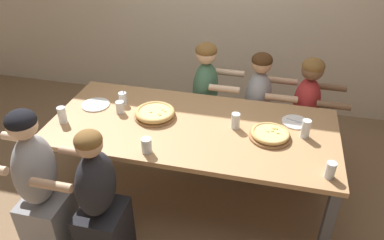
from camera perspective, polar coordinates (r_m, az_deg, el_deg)
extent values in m
plane|color=#896B4C|center=(3.45, 0.00, -11.61)|extent=(18.00, 18.00, 0.00)
cube|color=tan|center=(2.97, 0.00, -1.14)|extent=(2.26, 1.03, 0.04)
cube|color=#4C4C51|center=(3.27, -20.82, -8.59)|extent=(0.07, 0.07, 0.73)
cube|color=#4C4C51|center=(2.86, 19.77, -15.44)|extent=(0.07, 0.07, 0.73)
cube|color=#4C4C51|center=(3.88, -13.91, -0.12)|extent=(0.07, 0.07, 0.73)
cube|color=#4C4C51|center=(3.54, 18.97, -4.56)|extent=(0.07, 0.07, 0.73)
cylinder|color=#996B42|center=(2.88, 11.77, -2.47)|extent=(0.32, 0.32, 0.02)
torus|color=tan|center=(2.86, 11.83, -2.01)|extent=(0.29, 0.29, 0.03)
cylinder|color=#E5C675|center=(2.86, 11.82, -2.10)|extent=(0.25, 0.25, 0.03)
cylinder|color=#E5C166|center=(2.88, 12.15, -1.58)|extent=(0.02, 0.02, 0.01)
cylinder|color=#E5C166|center=(2.86, 11.48, -1.66)|extent=(0.02, 0.02, 0.01)
cylinder|color=#E5C166|center=(2.91, 12.34, -1.23)|extent=(0.02, 0.02, 0.01)
cylinder|color=#E5C166|center=(2.91, 12.78, -1.25)|extent=(0.02, 0.02, 0.01)
cylinder|color=#E5C166|center=(2.86, 12.97, -1.92)|extent=(0.02, 0.02, 0.01)
cylinder|color=#996B42|center=(3.07, -5.65, 0.64)|extent=(0.34, 0.34, 0.02)
torus|color=tan|center=(3.06, -5.68, 1.18)|extent=(0.33, 0.33, 0.04)
cylinder|color=#E5C675|center=(3.06, -5.67, 1.07)|extent=(0.27, 0.27, 0.04)
cylinder|color=#E5C166|center=(2.99, -4.90, 0.82)|extent=(0.02, 0.02, 0.01)
cylinder|color=#E5C166|center=(3.04, -4.14, 1.35)|extent=(0.02, 0.02, 0.01)
cylinder|color=#E5C166|center=(3.06, -4.57, 1.64)|extent=(0.02, 0.02, 0.01)
cylinder|color=#E5C166|center=(3.01, -5.09, 0.96)|extent=(0.02, 0.02, 0.01)
cylinder|color=#E5C166|center=(3.04, -6.33, 1.25)|extent=(0.02, 0.02, 0.01)
cylinder|color=white|center=(3.10, 15.43, -0.30)|extent=(0.21, 0.21, 0.01)
cube|color=#B7B7BC|center=(3.09, 15.45, -0.16)|extent=(0.15, 0.05, 0.01)
cylinder|color=white|center=(3.33, -14.47, 2.28)|extent=(0.24, 0.24, 0.01)
cube|color=#B7B7BC|center=(3.32, -14.49, 2.41)|extent=(0.13, 0.12, 0.01)
cylinder|color=silver|center=(3.27, -10.50, 3.25)|extent=(0.07, 0.07, 0.11)
cylinder|color=#1EA8DB|center=(3.28, -10.48, 3.02)|extent=(0.06, 0.06, 0.08)
cylinder|color=black|center=(3.26, -10.27, 3.42)|extent=(0.00, 0.02, 0.13)
cylinder|color=silver|center=(2.66, -6.95, -3.87)|extent=(0.08, 0.08, 0.11)
cylinder|color=silver|center=(3.15, -10.92, 1.92)|extent=(0.07, 0.07, 0.10)
cylinder|color=silver|center=(2.91, 6.65, -0.14)|extent=(0.07, 0.07, 0.13)
cylinder|color=black|center=(2.93, 6.62, -0.59)|extent=(0.06, 0.06, 0.07)
cylinder|color=silver|center=(2.59, 20.35, -7.16)|extent=(0.07, 0.07, 0.12)
cylinder|color=silver|center=(2.61, 20.24, -7.61)|extent=(0.06, 0.06, 0.06)
cylinder|color=silver|center=(2.91, 16.94, -1.29)|extent=(0.07, 0.07, 0.15)
cylinder|color=silver|center=(3.13, -19.18, 0.73)|extent=(0.07, 0.07, 0.14)
cylinder|color=black|center=(3.14, -19.11, 0.37)|extent=(0.06, 0.06, 0.09)
cube|color=#232328|center=(2.94, -13.11, -16.31)|extent=(0.32, 0.34, 0.46)
ellipsoid|color=#232328|center=(2.60, -14.41, -9.39)|extent=(0.24, 0.36, 0.49)
sphere|color=tan|center=(2.40, -15.46, -3.58)|extent=(0.18, 0.18, 0.18)
ellipsoid|color=brown|center=(2.39, -15.57, -2.98)|extent=(0.18, 0.18, 0.12)
cylinder|color=tan|center=(2.53, -20.63, -9.27)|extent=(0.28, 0.06, 0.06)
cylinder|color=tan|center=(2.75, -16.98, -4.76)|extent=(0.28, 0.06, 0.06)
cube|color=#477556|center=(3.87, 1.94, -1.57)|extent=(0.32, 0.34, 0.46)
ellipsoid|color=#477556|center=(3.61, 2.08, 4.88)|extent=(0.24, 0.36, 0.52)
sphere|color=beige|center=(3.46, 2.20, 10.06)|extent=(0.20, 0.20, 0.20)
ellipsoid|color=brown|center=(3.45, 2.21, 10.59)|extent=(0.20, 0.20, 0.14)
cylinder|color=beige|center=(3.68, 5.83, 7.17)|extent=(0.28, 0.06, 0.06)
cylinder|color=beige|center=(3.38, 4.94, 4.76)|extent=(0.28, 0.06, 0.06)
cube|color=#99999E|center=(3.82, 9.39, -2.56)|extent=(0.32, 0.34, 0.46)
ellipsoid|color=#99999E|center=(3.57, 10.06, 3.66)|extent=(0.24, 0.36, 0.48)
sphere|color=tan|center=(3.42, 10.59, 8.49)|extent=(0.19, 0.19, 0.19)
ellipsoid|color=#422814|center=(3.41, 10.65, 8.99)|extent=(0.19, 0.19, 0.13)
cylinder|color=tan|center=(3.67, 13.65, 5.80)|extent=(0.28, 0.06, 0.06)
cylinder|color=tan|center=(3.37, 13.44, 3.26)|extent=(0.28, 0.06, 0.06)
cube|color=#B22D2D|center=(3.83, 15.96, -3.40)|extent=(0.32, 0.34, 0.46)
ellipsoid|color=#B22D2D|center=(3.58, 17.07, 2.63)|extent=(0.24, 0.36, 0.47)
sphere|color=brown|center=(3.44, 17.94, 7.33)|extent=(0.19, 0.19, 0.19)
ellipsoid|color=brown|center=(3.43, 18.03, 7.84)|extent=(0.20, 0.20, 0.14)
cylinder|color=brown|center=(3.72, 20.40, 4.70)|extent=(0.28, 0.06, 0.06)
cylinder|color=brown|center=(3.42, 20.76, 2.09)|extent=(0.28, 0.06, 0.06)
cube|color=#99999E|center=(3.13, -20.79, -14.20)|extent=(0.32, 0.34, 0.46)
ellipsoid|color=#99999E|center=(2.80, -22.80, -7.00)|extent=(0.24, 0.36, 0.55)
sphere|color=beige|center=(2.60, -24.50, -0.71)|extent=(0.20, 0.20, 0.20)
ellipsoid|color=black|center=(2.58, -24.67, -0.07)|extent=(0.20, 0.20, 0.14)
cylinder|color=beige|center=(2.95, -24.77, -2.49)|extent=(0.28, 0.06, 0.06)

